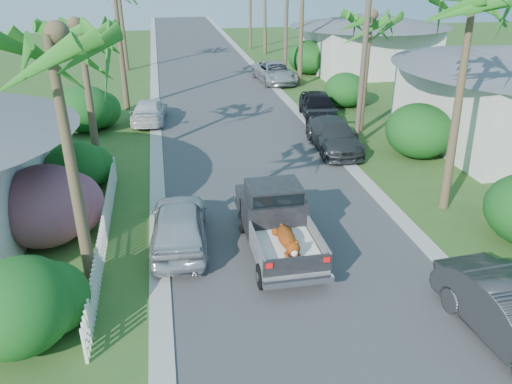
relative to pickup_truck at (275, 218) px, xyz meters
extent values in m
plane|color=#2F5921|center=(0.56, -4.33, -1.01)|extent=(120.00, 120.00, 0.00)
cube|color=#38383A|center=(0.56, 20.67, -1.00)|extent=(8.00, 100.00, 0.02)
cube|color=#A5A39E|center=(-3.74, 20.67, -0.98)|extent=(0.60, 100.00, 0.06)
cube|color=#A5A39E|center=(4.86, 20.67, -0.98)|extent=(0.60, 100.00, 0.06)
cylinder|color=black|center=(-0.85, -2.21, -0.63)|extent=(0.28, 0.76, 0.76)
cylinder|color=black|center=(0.85, -2.21, -0.63)|extent=(0.28, 0.76, 0.76)
cylinder|color=black|center=(-0.85, 1.04, -0.63)|extent=(0.28, 0.76, 0.76)
cylinder|color=black|center=(0.85, 1.04, -0.63)|extent=(0.28, 0.76, 0.76)
cube|color=gray|center=(0.00, -1.56, -0.39)|extent=(1.90, 2.40, 0.24)
cube|color=gray|center=(-0.92, -1.56, -0.01)|extent=(0.06, 2.40, 0.55)
cube|color=gray|center=(0.92, -1.56, -0.01)|extent=(0.06, 2.40, 0.55)
cube|color=black|center=(0.00, -2.73, -0.03)|extent=(1.92, 0.08, 0.52)
cube|color=silver|center=(0.00, -2.89, -0.46)|extent=(1.98, 0.18, 0.18)
cube|color=red|center=(-0.80, -2.78, 0.09)|extent=(0.18, 0.05, 0.14)
cube|color=red|center=(0.80, -2.78, 0.09)|extent=(0.18, 0.05, 0.14)
cube|color=black|center=(0.00, 0.29, 0.04)|extent=(1.94, 1.65, 1.10)
cube|color=black|center=(0.00, 0.29, 0.77)|extent=(1.70, 1.35, 0.55)
cube|color=black|center=(0.00, -0.38, 0.74)|extent=(1.60, 0.05, 0.45)
cube|color=black|center=(0.00, 1.54, -0.11)|extent=(1.94, 1.20, 0.80)
cube|color=white|center=(0.00, -1.56, -0.19)|extent=(1.70, 2.10, 0.16)
ellipsoid|color=#F15D14|center=(0.00, -1.46, 0.11)|extent=(0.48, 1.25, 0.43)
sphere|color=#F15D14|center=(0.00, -2.21, 0.19)|extent=(0.40, 0.40, 0.40)
ellipsoid|color=white|center=(0.00, -1.46, 0.01)|extent=(0.32, 0.86, 0.18)
imported|color=#2D3032|center=(4.80, 8.29, -0.31)|extent=(2.21, 4.95, 1.41)
imported|color=black|center=(5.56, 13.34, -0.24)|extent=(2.36, 4.69, 1.53)
imported|color=#B2B5B9|center=(5.22, 23.14, -0.28)|extent=(2.83, 5.43, 1.46)
imported|color=#BABCC1|center=(-3.04, 0.58, -0.25)|extent=(2.06, 4.55, 1.52)
imported|color=silver|center=(-4.04, 14.58, -0.37)|extent=(2.20, 4.56, 1.28)
cone|color=brown|center=(-5.64, -1.33, 2.49)|extent=(0.36, 0.71, 7.01)
cone|color=brown|center=(-6.24, 7.67, 2.09)|extent=(0.36, 0.61, 6.21)
cone|color=brown|center=(-5.44, 17.67, 2.99)|extent=(0.36, 0.36, 8.00)
cone|color=brown|center=(-5.94, 29.67, 2.24)|extent=(0.36, 0.75, 6.51)
cone|color=brown|center=(6.86, 1.67, 2.74)|extent=(0.36, 0.73, 7.51)
cone|color=brown|center=(7.16, 10.67, 1.99)|extent=(0.36, 0.54, 6.01)
cone|color=brown|center=(6.76, 21.67, 3.09)|extent=(0.36, 0.36, 8.20)
cone|color=brown|center=(7.06, 35.67, 2.39)|extent=(0.36, 0.63, 6.81)
ellipsoid|color=#134413|center=(-6.94, -3.33, 0.09)|extent=(2.60, 2.86, 2.20)
ellipsoid|color=#C41C7D|center=(-7.24, 1.67, 0.29)|extent=(3.00, 3.30, 2.60)
ellipsoid|color=#134413|center=(-6.84, 5.67, -0.01)|extent=(2.40, 2.64, 2.00)
ellipsoid|color=#134413|center=(-7.44, 13.67, 0.19)|extent=(3.20, 3.52, 2.40)
ellipsoid|color=#134413|center=(8.36, 6.67, 0.24)|extent=(3.00, 3.30, 2.50)
ellipsoid|color=#134413|center=(8.06, 15.67, 0.04)|extent=(2.60, 2.86, 2.10)
ellipsoid|color=#134413|center=(8.56, 25.67, 0.29)|extent=(3.20, 3.52, 2.60)
cube|color=white|center=(-5.44, 1.17, -0.51)|extent=(0.10, 11.00, 1.00)
cube|color=silver|center=(13.56, 7.67, 0.89)|extent=(8.00, 9.00, 3.80)
cube|color=silver|center=(13.56, 25.67, 0.79)|extent=(9.00, 8.00, 3.60)
cone|color=#595B60|center=(13.56, 25.67, 3.09)|extent=(6.48, 6.48, 1.00)
cylinder|color=brown|center=(6.16, 8.67, 3.49)|extent=(0.26, 0.26, 9.00)
cylinder|color=brown|center=(6.16, 23.67, 3.49)|extent=(0.26, 0.26, 9.00)
cylinder|color=brown|center=(6.16, 38.67, 3.49)|extent=(0.26, 0.26, 9.00)
camera|label=1|loc=(-3.24, -13.69, 7.51)|focal=35.00mm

